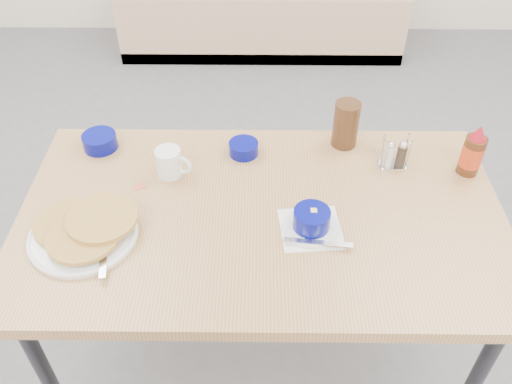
{
  "coord_description": "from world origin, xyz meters",
  "views": [
    {
      "loc": [
        -0.01,
        -0.86,
        1.86
      ],
      "look_at": [
        -0.02,
        0.27,
        0.82
      ],
      "focal_mm": 38.0,
      "sensor_mm": 36.0,
      "label": 1
    }
  ],
  "objects_px": {
    "dining_table": "(261,227)",
    "grits_setting": "(311,222)",
    "pancake_plate": "(84,230)",
    "amber_tumbler": "(346,124)",
    "creamer_bowl": "(100,141)",
    "coffee_mug": "(170,162)",
    "condiment_caddy": "(395,156)",
    "butter_bowl": "(244,148)",
    "syrup_bottle": "(473,153)"
  },
  "relations": [
    {
      "from": "dining_table",
      "to": "grits_setting",
      "type": "xyz_separation_m",
      "value": [
        0.14,
        -0.07,
        0.09
      ]
    },
    {
      "from": "pancake_plate",
      "to": "creamer_bowl",
      "type": "relative_size",
      "value": 2.76
    },
    {
      "from": "pancake_plate",
      "to": "condiment_caddy",
      "type": "xyz_separation_m",
      "value": [
        0.9,
        0.31,
        0.02
      ]
    },
    {
      "from": "pancake_plate",
      "to": "syrup_bottle",
      "type": "height_order",
      "value": "syrup_bottle"
    },
    {
      "from": "coffee_mug",
      "to": "creamer_bowl",
      "type": "xyz_separation_m",
      "value": [
        -0.25,
        0.13,
        -0.02
      ]
    },
    {
      "from": "pancake_plate",
      "to": "amber_tumbler",
      "type": "distance_m",
      "value": 0.87
    },
    {
      "from": "grits_setting",
      "to": "amber_tumbler",
      "type": "relative_size",
      "value": 1.28
    },
    {
      "from": "condiment_caddy",
      "to": "dining_table",
      "type": "bearing_deg",
      "value": -156.56
    },
    {
      "from": "coffee_mug",
      "to": "condiment_caddy",
      "type": "xyz_separation_m",
      "value": [
        0.7,
        0.05,
        -0.01
      ]
    },
    {
      "from": "pancake_plate",
      "to": "creamer_bowl",
      "type": "distance_m",
      "value": 0.4
    },
    {
      "from": "butter_bowl",
      "to": "dining_table",
      "type": "bearing_deg",
      "value": -77.84
    },
    {
      "from": "coffee_mug",
      "to": "butter_bowl",
      "type": "xyz_separation_m",
      "value": [
        0.22,
        0.1,
        -0.03
      ]
    },
    {
      "from": "dining_table",
      "to": "pancake_plate",
      "type": "height_order",
      "value": "pancake_plate"
    },
    {
      "from": "pancake_plate",
      "to": "syrup_bottle",
      "type": "relative_size",
      "value": 1.78
    },
    {
      "from": "creamer_bowl",
      "to": "condiment_caddy",
      "type": "height_order",
      "value": "condiment_caddy"
    },
    {
      "from": "butter_bowl",
      "to": "condiment_caddy",
      "type": "xyz_separation_m",
      "value": [
        0.47,
        -0.05,
        0.02
      ]
    },
    {
      "from": "coffee_mug",
      "to": "dining_table",
      "type": "bearing_deg",
      "value": -30.85
    },
    {
      "from": "butter_bowl",
      "to": "condiment_caddy",
      "type": "height_order",
      "value": "condiment_caddy"
    },
    {
      "from": "pancake_plate",
      "to": "condiment_caddy",
      "type": "bearing_deg",
      "value": 19.24
    },
    {
      "from": "dining_table",
      "to": "creamer_bowl",
      "type": "relative_size",
      "value": 12.65
    },
    {
      "from": "amber_tumbler",
      "to": "coffee_mug",
      "type": "bearing_deg",
      "value": -163.82
    },
    {
      "from": "creamer_bowl",
      "to": "dining_table",
      "type": "bearing_deg",
      "value": -29.48
    },
    {
      "from": "creamer_bowl",
      "to": "pancake_plate",
      "type": "bearing_deg",
      "value": -83.53
    },
    {
      "from": "creamer_bowl",
      "to": "butter_bowl",
      "type": "xyz_separation_m",
      "value": [
        0.47,
        -0.03,
        -0.0
      ]
    },
    {
      "from": "coffee_mug",
      "to": "amber_tumbler",
      "type": "relative_size",
      "value": 0.73
    },
    {
      "from": "syrup_bottle",
      "to": "grits_setting",
      "type": "bearing_deg",
      "value": -153.13
    },
    {
      "from": "syrup_bottle",
      "to": "pancake_plate",
      "type": "bearing_deg",
      "value": -165.79
    },
    {
      "from": "pancake_plate",
      "to": "syrup_bottle",
      "type": "distance_m",
      "value": 1.16
    },
    {
      "from": "dining_table",
      "to": "syrup_bottle",
      "type": "distance_m",
      "value": 0.68
    },
    {
      "from": "amber_tumbler",
      "to": "condiment_caddy",
      "type": "height_order",
      "value": "amber_tumbler"
    },
    {
      "from": "coffee_mug",
      "to": "grits_setting",
      "type": "relative_size",
      "value": 0.57
    },
    {
      "from": "pancake_plate",
      "to": "amber_tumbler",
      "type": "bearing_deg",
      "value": 29.34
    },
    {
      "from": "creamer_bowl",
      "to": "butter_bowl",
      "type": "bearing_deg",
      "value": -3.35
    },
    {
      "from": "coffee_mug",
      "to": "amber_tumbler",
      "type": "height_order",
      "value": "amber_tumbler"
    },
    {
      "from": "dining_table",
      "to": "syrup_bottle",
      "type": "bearing_deg",
      "value": 16.35
    },
    {
      "from": "coffee_mug",
      "to": "butter_bowl",
      "type": "bearing_deg",
      "value": 25.12
    },
    {
      "from": "grits_setting",
      "to": "condiment_caddy",
      "type": "relative_size",
      "value": 1.87
    },
    {
      "from": "grits_setting",
      "to": "condiment_caddy",
      "type": "distance_m",
      "value": 0.4
    },
    {
      "from": "dining_table",
      "to": "amber_tumbler",
      "type": "height_order",
      "value": "amber_tumbler"
    },
    {
      "from": "condiment_caddy",
      "to": "butter_bowl",
      "type": "bearing_deg",
      "value": 169.33
    },
    {
      "from": "coffee_mug",
      "to": "condiment_caddy",
      "type": "height_order",
      "value": "condiment_caddy"
    },
    {
      "from": "grits_setting",
      "to": "dining_table",
      "type": "bearing_deg",
      "value": 153.98
    },
    {
      "from": "coffee_mug",
      "to": "creamer_bowl",
      "type": "relative_size",
      "value": 1.04
    },
    {
      "from": "pancake_plate",
      "to": "coffee_mug",
      "type": "distance_m",
      "value": 0.33
    },
    {
      "from": "dining_table",
      "to": "amber_tumbler",
      "type": "distance_m",
      "value": 0.45
    },
    {
      "from": "dining_table",
      "to": "syrup_bottle",
      "type": "relative_size",
      "value": 8.14
    },
    {
      "from": "coffee_mug",
      "to": "pancake_plate",
      "type": "bearing_deg",
      "value": -127.6
    },
    {
      "from": "grits_setting",
      "to": "creamer_bowl",
      "type": "xyz_separation_m",
      "value": [
        -0.67,
        0.37,
        -0.01
      ]
    },
    {
      "from": "dining_table",
      "to": "coffee_mug",
      "type": "relative_size",
      "value": 12.22
    },
    {
      "from": "coffee_mug",
      "to": "creamer_bowl",
      "type": "bearing_deg",
      "value": 152.1
    }
  ]
}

